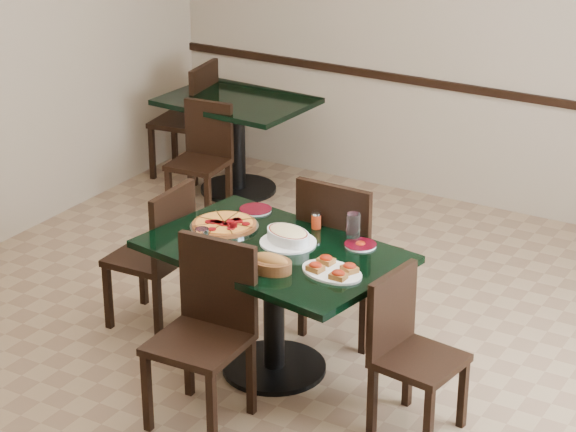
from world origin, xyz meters
The scene contains 21 objects.
floor centered at (0.00, 0.00, 0.00)m, with size 5.50×5.50×0.00m, color #876D4E.
room_shell centered at (1.02, 1.73, 1.17)m, with size 5.50×5.50×5.50m.
main_table centered at (0.07, -0.14, 0.57)m, with size 1.49×1.08×0.75m.
back_table centered at (-1.60, 2.06, 0.52)m, with size 1.13×0.85×0.75m.
chair_far centered at (0.21, 0.39, 0.57)m, with size 0.48×0.48×1.00m.
chair_near centered at (0.01, -0.69, 0.54)m, with size 0.46×0.46×0.96m.
chair_right centered at (0.93, -0.27, 0.47)m, with size 0.44×0.44×0.84m.
chair_left centered at (-0.79, -0.03, 0.50)m, with size 0.43×0.43×0.90m.
back_chair_near centered at (-1.60, 1.59, 0.46)m, with size 0.42×0.42×0.83m.
back_chair_left centered at (-2.09, 2.16, 0.53)m, with size 0.49×0.49×0.94m.
pepperoni_pizza centered at (-0.32, -0.04, 0.77)m, with size 0.39×0.39×0.04m.
lasagna_casserole centered at (0.10, -0.05, 0.80)m, with size 0.32×0.31×0.09m.
bread_basket centered at (0.20, -0.39, 0.79)m, with size 0.25×0.18×0.10m.
bruschetta_platter centered at (0.49, -0.25, 0.77)m, with size 0.39×0.30×0.05m.
side_plate_near centered at (-0.18, -0.46, 0.76)m, with size 0.17×0.17×0.02m.
side_plate_far_r centered at (0.46, 0.12, 0.76)m, with size 0.17×0.17×0.03m.
side_plate_far_l centered at (-0.29, 0.25, 0.76)m, with size 0.19×0.19×0.02m.
napkin_setting centered at (-0.13, -0.42, 0.75)m, with size 0.19×0.19×0.01m.
water_glass_a centered at (0.39, 0.16, 0.83)m, with size 0.08×0.08×0.16m, color silver.
water_glass_b centered at (-0.21, -0.41, 0.83)m, with size 0.07×0.07×0.16m, color silver.
pepper_shaker centered at (0.13, 0.21, 0.80)m, with size 0.06×0.06×0.10m.
Camera 1 is at (2.92, -4.82, 3.25)m, focal length 70.00 mm.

